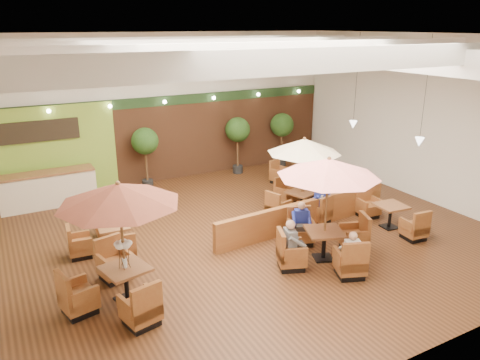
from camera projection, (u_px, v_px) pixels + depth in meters
room at (226, 103)px, 13.32m from camera, size 14.04×14.00×5.52m
service_counter at (48, 189)px, 15.40m from camera, size 3.00×0.75×1.18m
booth_divider at (306, 214)px, 13.76m from camera, size 6.19×0.60×0.86m
table_0 at (117, 218)px, 9.62m from camera, size 2.68×2.81×2.76m
table_1 at (327, 191)px, 11.49m from camera, size 2.85×2.85×2.74m
table_2 at (302, 159)px, 14.43m from camera, size 2.42×2.55×2.49m
table_3 at (105, 236)px, 12.34m from camera, size 1.62×2.38×1.48m
table_4 at (390, 217)px, 13.82m from camera, size 0.89×2.46×0.91m
table_5 at (293, 181)px, 17.00m from camera, size 1.02×2.50×0.88m
topiary_0 at (145, 143)px, 16.78m from camera, size 0.97×0.97×2.26m
topiary_1 at (238, 132)px, 18.50m from camera, size 0.98×0.98×2.29m
topiary_2 at (282, 127)px, 19.47m from camera, size 0.97×0.97×2.26m
diner_0 at (351, 249)px, 11.01m from camera, size 0.40×0.37×0.72m
diner_1 at (301, 219)px, 12.68m from camera, size 0.42×0.40×0.75m
diner_2 at (292, 240)px, 11.38m from camera, size 0.39×0.45×0.83m
diner_3 at (320, 199)px, 14.03m from camera, size 0.42×0.35×0.82m
diner_4 at (320, 200)px, 14.04m from camera, size 0.40×0.37×0.72m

